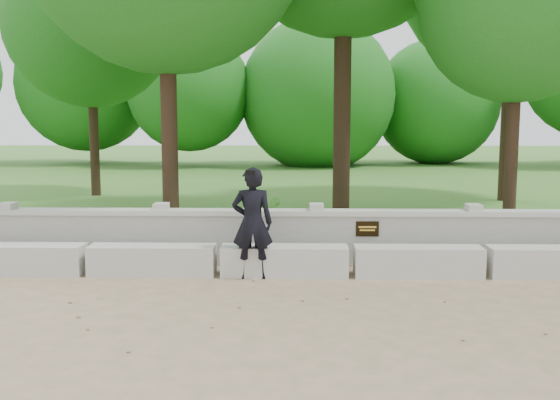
% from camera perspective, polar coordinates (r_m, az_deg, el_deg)
% --- Properties ---
extents(ground, '(80.00, 80.00, 0.00)m').
position_cam_1_polar(ground, '(7.69, 7.76, -10.35)').
color(ground, tan).
rests_on(ground, ground).
extents(lawn, '(40.00, 22.00, 0.25)m').
position_cam_1_polar(lawn, '(21.41, 3.65, 1.36)').
color(lawn, '#3C7426').
rests_on(lawn, ground).
extents(concrete_bench, '(11.90, 0.45, 0.45)m').
position_cam_1_polar(concrete_bench, '(9.45, 6.52, -5.57)').
color(concrete_bench, beige).
rests_on(concrete_bench, ground).
extents(parapet_wall, '(12.50, 0.35, 0.90)m').
position_cam_1_polar(parapet_wall, '(10.09, 6.18, -3.37)').
color(parapet_wall, beige).
rests_on(parapet_wall, ground).
extents(man_main, '(0.62, 0.56, 1.65)m').
position_cam_1_polar(man_main, '(9.16, -2.54, -2.12)').
color(man_main, black).
rests_on(man_main, ground).
extents(tree_far_left, '(4.58, 4.58, 7.34)m').
position_cam_1_polar(tree_far_left, '(18.32, -17.04, 16.30)').
color(tree_far_left, '#382619').
rests_on(tree_far_left, lawn).
extents(shrub_a, '(0.35, 0.38, 0.60)m').
position_cam_1_polar(shrub_a, '(10.80, -5.42, -2.18)').
color(shrub_a, '#45892E').
rests_on(shrub_a, lawn).
extents(shrub_b, '(0.35, 0.40, 0.63)m').
position_cam_1_polar(shrub_b, '(11.78, -0.68, -1.30)').
color(shrub_b, '#45892E').
rests_on(shrub_b, lawn).
extents(shrub_d, '(0.38, 0.41, 0.68)m').
position_cam_1_polar(shrub_d, '(12.35, -1.56, -0.79)').
color(shrub_d, '#45892E').
rests_on(shrub_d, lawn).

